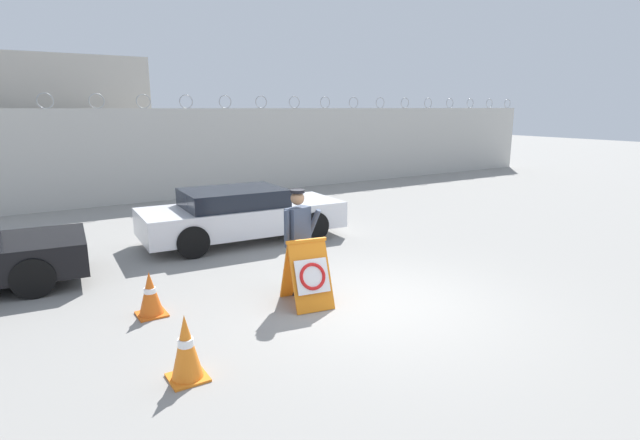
# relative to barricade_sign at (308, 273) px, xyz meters

# --- Properties ---
(ground_plane) EXTENTS (90.00, 90.00, 0.00)m
(ground_plane) POSITION_rel_barricade_sign_xyz_m (0.91, -0.53, -0.53)
(ground_plane) COLOR gray
(perimeter_wall) EXTENTS (36.00, 0.30, 3.52)m
(perimeter_wall) POSITION_rel_barricade_sign_xyz_m (0.91, 10.62, 1.01)
(perimeter_wall) COLOR beige
(perimeter_wall) RESTS_ON ground_plane
(barricade_sign) EXTENTS (0.76, 0.95, 1.07)m
(barricade_sign) POSITION_rel_barricade_sign_xyz_m (0.00, 0.00, 0.00)
(barricade_sign) COLOR orange
(barricade_sign) RESTS_ON ground_plane
(security_guard) EXTENTS (0.69, 0.36, 1.78)m
(security_guard) POSITION_rel_barricade_sign_xyz_m (0.12, 0.51, 0.47)
(security_guard) COLOR black
(security_guard) RESTS_ON ground_plane
(traffic_cone_near) EXTENTS (0.43, 0.43, 0.69)m
(traffic_cone_near) POSITION_rel_barricade_sign_xyz_m (-2.24, 0.91, -0.19)
(traffic_cone_near) COLOR orange
(traffic_cone_near) RESTS_ON ground_plane
(traffic_cone_mid) EXTENTS (0.43, 0.43, 0.80)m
(traffic_cone_mid) POSITION_rel_barricade_sign_xyz_m (-2.36, -1.19, -0.13)
(traffic_cone_mid) COLOR orange
(traffic_cone_mid) RESTS_ON ground_plane
(parked_car_rear_sedan) EXTENTS (4.77, 2.10, 1.25)m
(parked_car_rear_sedan) POSITION_rel_barricade_sign_xyz_m (0.72, 4.22, 0.11)
(parked_car_rear_sedan) COLOR black
(parked_car_rear_sedan) RESTS_ON ground_plane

